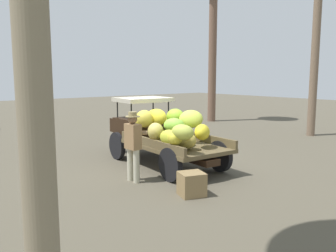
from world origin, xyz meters
TOP-DOWN VIEW (x-y plane):
  - ground_plane at (0.00, 0.00)m, footprint 60.00×60.00m
  - truck at (0.11, 0.08)m, footprint 4.54×2.08m
  - farmer at (-0.84, 1.58)m, footprint 0.53×0.46m
  - wooden_crate at (-2.46, 1.19)m, footprint 0.61×0.63m

SIDE VIEW (x-z plane):
  - ground_plane at x=0.00m, z-range 0.00..0.00m
  - wooden_crate at x=-2.46m, z-range 0.00..0.50m
  - farmer at x=-0.84m, z-range 0.11..1.79m
  - truck at x=0.11m, z-range 0.03..1.88m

